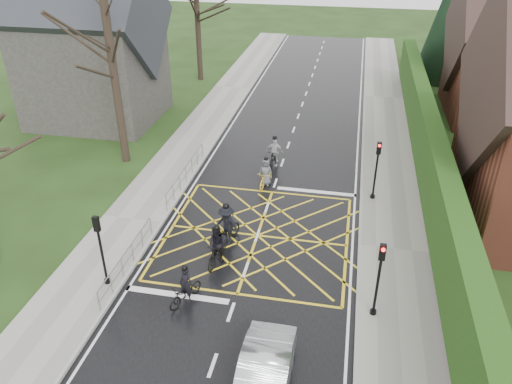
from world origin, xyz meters
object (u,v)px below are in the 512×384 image
(cyclist_back, at_px, (217,249))
(cyclist_lead, at_px, (266,176))
(cyclist_front, at_px, (274,155))
(cyclist_mid, at_px, (226,229))
(cyclist_rear, at_px, (186,290))
(car, at_px, (263,382))

(cyclist_back, relative_size, cyclist_lead, 1.09)
(cyclist_back, distance_m, cyclist_lead, 6.99)
(cyclist_front, bearing_deg, cyclist_mid, -90.01)
(cyclist_rear, xyz_separation_m, cyclist_mid, (0.59, 3.89, 0.22))
(cyclist_back, relative_size, cyclist_front, 1.00)
(cyclist_mid, distance_m, car, 8.11)
(cyclist_back, relative_size, car, 0.43)
(cyclist_rear, distance_m, cyclist_mid, 3.94)
(cyclist_mid, relative_size, cyclist_lead, 1.28)
(cyclist_back, height_order, cyclist_lead, cyclist_back)
(cyclist_front, bearing_deg, car, -76.04)
(cyclist_lead, xyz_separation_m, car, (2.30, -13.09, 0.16))
(cyclist_mid, height_order, car, cyclist_mid)
(cyclist_mid, distance_m, cyclist_front, 7.92)
(cyclist_rear, bearing_deg, car, -20.88)
(cyclist_rear, xyz_separation_m, car, (3.61, -3.64, 0.19))
(cyclist_lead, relative_size, car, 0.40)
(cyclist_back, distance_m, car, 6.87)
(cyclist_back, height_order, cyclist_mid, cyclist_mid)
(cyclist_back, relative_size, cyclist_mid, 0.85)
(cyclist_mid, xyz_separation_m, car, (3.02, -7.53, -0.03))
(cyclist_lead, bearing_deg, cyclist_back, -88.74)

